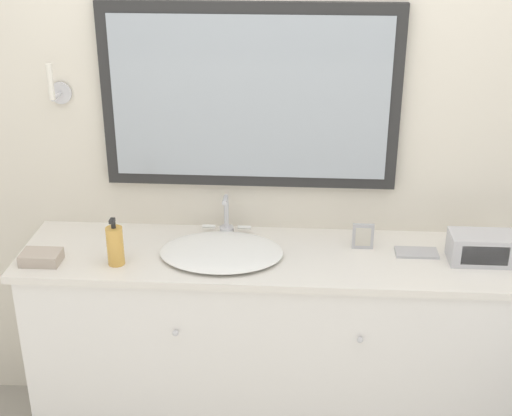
% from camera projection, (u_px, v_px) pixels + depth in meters
% --- Properties ---
extents(wall_back, '(8.00, 0.18, 2.55)m').
position_uv_depth(wall_back, '(274.00, 142.00, 2.94)').
color(wall_back, silver).
rests_on(wall_back, ground_plane).
extents(vanity_counter, '(2.01, 0.51, 0.90)m').
position_uv_depth(vanity_counter, '(270.00, 348.00, 3.02)').
color(vanity_counter, white).
rests_on(vanity_counter, ground_plane).
extents(sink_basin, '(0.49, 0.42, 0.18)m').
position_uv_depth(sink_basin, '(222.00, 251.00, 2.82)').
color(sink_basin, white).
rests_on(sink_basin, vanity_counter).
extents(soap_bottle, '(0.07, 0.07, 0.20)m').
position_uv_depth(soap_bottle, '(115.00, 245.00, 2.73)').
color(soap_bottle, gold).
rests_on(soap_bottle, vanity_counter).
extents(appliance_box, '(0.25, 0.14, 0.12)m').
position_uv_depth(appliance_box, '(481.00, 248.00, 2.76)').
color(appliance_box, '#BCBCC1').
rests_on(appliance_box, vanity_counter).
extents(picture_frame, '(0.08, 0.01, 0.11)m').
position_uv_depth(picture_frame, '(363.00, 236.00, 2.86)').
color(picture_frame, '#B2B2B7').
rests_on(picture_frame, vanity_counter).
extents(hand_towel_near_sink, '(0.15, 0.10, 0.05)m').
position_uv_depth(hand_towel_near_sink, '(41.00, 257.00, 2.76)').
color(hand_towel_near_sink, '#B7A899').
rests_on(hand_towel_near_sink, vanity_counter).
extents(metal_tray, '(0.17, 0.09, 0.01)m').
position_uv_depth(metal_tray, '(417.00, 253.00, 2.84)').
color(metal_tray, '#ADADB2').
rests_on(metal_tray, vanity_counter).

